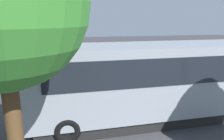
% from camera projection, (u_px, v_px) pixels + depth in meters
% --- Properties ---
extents(ground_plane, '(80.00, 80.00, 0.00)m').
position_uv_depth(ground_plane, '(112.00, 88.00, 13.07)').
color(ground_plane, '#38383D').
extents(tour_bus, '(10.37, 2.68, 3.25)m').
position_uv_depth(tour_bus, '(153.00, 82.00, 8.75)').
color(tour_bus, '#8C939E').
rests_on(tour_bus, ground_plane).
extents(spectator_far_left, '(0.58, 0.35, 1.82)m').
position_uv_depth(spectator_far_left, '(177.00, 76.00, 11.87)').
color(spectator_far_left, black).
rests_on(spectator_far_left, ground_plane).
extents(spectator_left, '(0.58, 0.34, 1.74)m').
position_uv_depth(spectator_left, '(159.00, 76.00, 12.04)').
color(spectator_left, black).
rests_on(spectator_left, ground_plane).
extents(spectator_centre, '(0.58, 0.37, 1.73)m').
position_uv_depth(spectator_centre, '(138.00, 78.00, 11.64)').
color(spectator_centre, black).
rests_on(spectator_centre, ground_plane).
extents(spectator_right, '(0.58, 0.37, 1.75)m').
position_uv_depth(spectator_right, '(115.00, 78.00, 11.52)').
color(spectator_right, black).
rests_on(spectator_right, ground_plane).
extents(spectator_far_right, '(0.58, 0.37, 1.81)m').
position_uv_depth(spectator_far_right, '(96.00, 81.00, 10.94)').
color(spectator_far_right, black).
rests_on(spectator_far_right, ground_plane).
extents(parked_motorcycle_silver, '(2.05, 0.58, 0.99)m').
position_uv_depth(parked_motorcycle_silver, '(137.00, 92.00, 10.94)').
color(parked_motorcycle_silver, black).
rests_on(parked_motorcycle_silver, ground_plane).
extents(parked_motorcycle_dark, '(2.05, 0.59, 0.99)m').
position_uv_depth(parked_motorcycle_dark, '(215.00, 88.00, 11.68)').
color(parked_motorcycle_dark, black).
rests_on(parked_motorcycle_dark, ground_plane).
extents(stunt_motorcycle, '(1.82, 0.77, 1.94)m').
position_uv_depth(stunt_motorcycle, '(78.00, 64.00, 15.20)').
color(stunt_motorcycle, black).
rests_on(stunt_motorcycle, ground_plane).
extents(bay_line_a, '(0.10, 4.20, 0.01)m').
position_uv_depth(bay_line_a, '(191.00, 80.00, 14.95)').
color(bay_line_a, white).
rests_on(bay_line_a, ground_plane).
extents(bay_line_b, '(0.10, 4.30, 0.01)m').
position_uv_depth(bay_line_b, '(153.00, 82.00, 14.36)').
color(bay_line_b, white).
rests_on(bay_line_b, ground_plane).
extents(bay_line_c, '(0.10, 4.66, 0.01)m').
position_uv_depth(bay_line_c, '(112.00, 85.00, 13.76)').
color(bay_line_c, white).
rests_on(bay_line_c, ground_plane).
extents(bay_line_d, '(0.10, 3.70, 0.01)m').
position_uv_depth(bay_line_d, '(67.00, 88.00, 13.17)').
color(bay_line_d, white).
rests_on(bay_line_d, ground_plane).
extents(bay_line_e, '(0.10, 3.76, 0.01)m').
position_uv_depth(bay_line_e, '(18.00, 91.00, 12.57)').
color(bay_line_e, white).
rests_on(bay_line_e, ground_plane).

